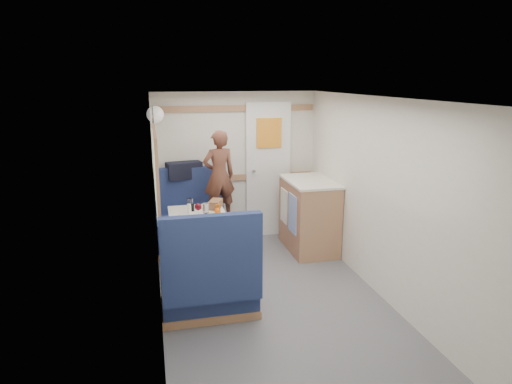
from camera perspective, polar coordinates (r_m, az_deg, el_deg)
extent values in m
plane|color=#515156|center=(4.48, 3.10, -14.99)|extent=(4.50, 4.50, 0.00)
plane|color=silver|center=(3.92, 3.50, 11.51)|extent=(4.50, 4.50, 0.00)
cube|color=silver|center=(6.22, -2.55, 3.21)|extent=(2.20, 0.02, 2.00)
cube|color=silver|center=(3.93, -12.32, -3.64)|extent=(0.02, 4.50, 2.00)
cube|color=silver|center=(4.51, 16.83, -1.61)|extent=(0.02, 4.50, 2.00)
cube|color=#925D41|center=(6.23, -2.51, 1.82)|extent=(2.15, 0.02, 0.08)
cube|color=#925D41|center=(6.10, -2.60, 10.39)|extent=(2.15, 0.02, 0.08)
cube|color=#A4B498|center=(4.84, -12.48, 2.75)|extent=(0.04, 1.30, 0.72)
cube|color=white|center=(6.30, 1.53, 2.71)|extent=(0.62, 0.04, 1.86)
cube|color=gold|center=(6.19, 1.64, 7.38)|extent=(0.34, 0.03, 0.40)
cylinder|color=silver|center=(6.19, -0.32, 2.71)|extent=(0.04, 0.10, 0.04)
cube|color=white|center=(5.00, -7.21, -3.18)|extent=(0.62, 0.92, 0.04)
cylinder|color=silver|center=(5.11, -7.09, -6.93)|extent=(0.08, 0.08, 0.66)
cylinder|color=silver|center=(5.24, -6.97, -10.35)|extent=(0.36, 0.36, 0.03)
cube|color=navy|center=(5.90, -7.90, -5.32)|extent=(0.88, 0.50, 0.45)
cube|color=navy|center=(6.04, -8.29, -0.65)|extent=(0.88, 0.10, 0.80)
cube|color=#925D41|center=(5.97, -7.84, -6.99)|extent=(0.90, 0.52, 0.08)
cube|color=navy|center=(4.43, -5.89, -12.09)|extent=(0.88, 0.50, 0.45)
cube|color=navy|center=(4.00, -5.52, -8.37)|extent=(0.88, 0.10, 0.80)
cube|color=#925D41|center=(4.52, -5.83, -14.20)|extent=(0.90, 0.52, 0.08)
cube|color=#925D41|center=(6.03, -8.40, 1.56)|extent=(0.90, 0.14, 0.04)
sphere|color=white|center=(5.62, -12.49, 9.45)|extent=(0.20, 0.20, 0.20)
cube|color=#925D41|center=(5.90, 6.64, -2.98)|extent=(0.54, 0.90, 0.90)
cube|color=silver|center=(5.78, 6.76, 1.33)|extent=(0.56, 0.92, 0.03)
cube|color=#5972B2|center=(5.62, 4.59, -2.73)|extent=(0.01, 0.30, 0.48)
cube|color=silver|center=(5.95, 3.54, -1.76)|extent=(0.01, 0.28, 0.44)
imported|color=brown|center=(5.63, -4.65, 2.08)|extent=(0.45, 0.34, 1.11)
cube|color=black|center=(6.00, -8.98, 2.71)|extent=(0.48, 0.30, 0.21)
cube|color=silver|center=(4.69, -6.15, -3.95)|extent=(0.36, 0.41, 0.02)
sphere|color=#DB5C09|center=(4.95, -4.84, -2.41)|extent=(0.07, 0.07, 0.07)
cube|color=#D5BB7B|center=(4.82, -5.18, -3.06)|extent=(0.12, 0.08, 0.04)
cylinder|color=white|center=(4.89, -7.20, -3.28)|extent=(0.06, 0.06, 0.01)
cylinder|color=white|center=(4.87, -7.21, -2.70)|extent=(0.01, 0.01, 0.10)
sphere|color=#4C0811|center=(4.85, -7.24, -1.85)|extent=(0.08, 0.08, 0.08)
cylinder|color=silver|center=(4.65, -9.57, -3.63)|extent=(0.07, 0.07, 0.11)
cylinder|color=white|center=(5.30, -8.23, -1.37)|extent=(0.07, 0.07, 0.11)
cylinder|color=white|center=(5.07, -6.30, -2.01)|extent=(0.07, 0.07, 0.11)
cylinder|color=#964D15|center=(5.07, -4.78, -2.07)|extent=(0.06, 0.06, 0.09)
cylinder|color=black|center=(5.15, -7.90, -1.92)|extent=(0.03, 0.03, 0.09)
cylinder|color=white|center=(5.09, -8.37, -2.06)|extent=(0.04, 0.04, 0.10)
cube|color=brown|center=(5.25, -5.09, -1.51)|extent=(0.20, 0.25, 0.09)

